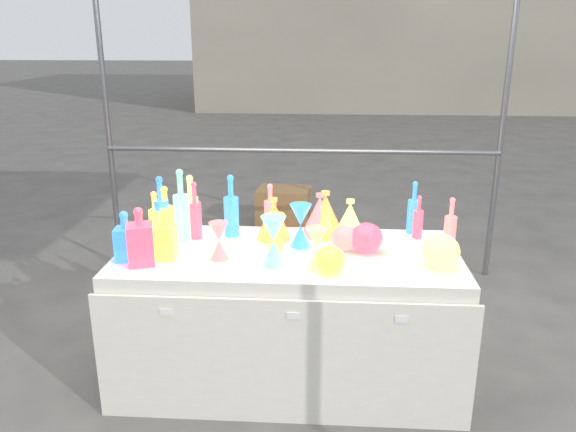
# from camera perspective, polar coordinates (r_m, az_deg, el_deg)

# --- Properties ---
(ground) EXTENTS (80.00, 80.00, 0.00)m
(ground) POSITION_cam_1_polar(r_m,az_deg,el_deg) (3.32, -0.00, -15.77)
(ground) COLOR slate
(ground) RESTS_ON ground
(display_table) EXTENTS (1.84, 0.83, 0.75)m
(display_table) POSITION_cam_1_polar(r_m,az_deg,el_deg) (3.12, -0.01, -10.15)
(display_table) COLOR white
(display_table) RESTS_ON ground
(cardboard_box_closed) EXTENTS (0.55, 0.43, 0.38)m
(cardboard_box_closed) POSITION_cam_1_polar(r_m,az_deg,el_deg) (5.68, -0.45, 0.98)
(cardboard_box_closed) COLOR olive
(cardboard_box_closed) RESTS_ON ground
(cardboard_box_flat) EXTENTS (0.71, 0.60, 0.05)m
(cardboard_box_flat) POSITION_cam_1_polar(r_m,az_deg,el_deg) (5.49, 0.79, -1.40)
(cardboard_box_flat) COLOR olive
(cardboard_box_flat) RESTS_ON ground
(bottle_0) EXTENTS (0.10, 0.10, 0.31)m
(bottle_0) POSITION_cam_1_polar(r_m,az_deg,el_deg) (3.17, -12.31, 0.27)
(bottle_0) COLOR red
(bottle_0) RESTS_ON display_table
(bottle_1) EXTENTS (0.10, 0.10, 0.36)m
(bottle_1) POSITION_cam_1_polar(r_m,az_deg,el_deg) (3.18, -12.77, 0.78)
(bottle_1) COLOR #198C41
(bottle_1) RESTS_ON display_table
(bottle_2) EXTENTS (0.09, 0.09, 0.33)m
(bottle_2) POSITION_cam_1_polar(r_m,az_deg,el_deg) (3.17, -9.44, 0.59)
(bottle_2) COLOR #D44E16
(bottle_2) RESTS_ON display_table
(bottle_3) EXTENTS (0.08, 0.08, 0.28)m
(bottle_3) POSITION_cam_1_polar(r_m,az_deg,el_deg) (3.27, -1.82, 0.92)
(bottle_3) COLOR #271DAE
(bottle_3) RESTS_ON display_table
(bottle_4) EXTENTS (0.09, 0.09, 0.36)m
(bottle_4) POSITION_cam_1_polar(r_m,az_deg,el_deg) (3.21, -9.83, 1.04)
(bottle_4) COLOR #157187
(bottle_4) RESTS_ON display_table
(bottle_5) EXTENTS (0.09, 0.09, 0.41)m
(bottle_5) POSITION_cam_1_polar(r_m,az_deg,el_deg) (3.14, -10.79, 1.10)
(bottle_5) COLOR #A42056
(bottle_5) RESTS_ON display_table
(bottle_6) EXTENTS (0.08, 0.08, 0.28)m
(bottle_6) POSITION_cam_1_polar(r_m,az_deg,el_deg) (3.18, -13.33, -0.01)
(bottle_6) COLOR red
(bottle_6) RESTS_ON display_table
(bottle_7) EXTENTS (0.11, 0.11, 0.36)m
(bottle_7) POSITION_cam_1_polar(r_m,az_deg,el_deg) (3.18, -5.80, 1.07)
(bottle_7) COLOR #198C41
(bottle_7) RESTS_ON display_table
(decanter_0) EXTENTS (0.11, 0.11, 0.26)m
(decanter_0) POSITION_cam_1_polar(r_m,az_deg,el_deg) (2.92, -12.44, -1.77)
(decanter_0) COLOR red
(decanter_0) RESTS_ON display_table
(decanter_1) EXTENTS (0.16, 0.16, 0.30)m
(decanter_1) POSITION_cam_1_polar(r_m,az_deg,el_deg) (2.87, -14.80, -1.97)
(decanter_1) COLOR #D44E16
(decanter_1) RESTS_ON display_table
(decanter_2) EXTENTS (0.12, 0.12, 0.26)m
(decanter_2) POSITION_cam_1_polar(r_m,az_deg,el_deg) (2.94, -16.19, -1.93)
(decanter_2) COLOR #198C41
(decanter_2) RESTS_ON display_table
(hourglass_1) EXTENTS (0.12, 0.12, 0.20)m
(hourglass_1) POSITION_cam_1_polar(r_m,az_deg,el_deg) (2.87, -7.02, -2.52)
(hourglass_1) COLOR #271DAE
(hourglass_1) RESTS_ON display_table
(hourglass_2) EXTENTS (0.11, 0.11, 0.21)m
(hourglass_2) POSITION_cam_1_polar(r_m,az_deg,el_deg) (2.74, 2.92, -3.30)
(hourglass_2) COLOR #157187
(hourglass_2) RESTS_ON display_table
(hourglass_3) EXTENTS (0.16, 0.16, 0.25)m
(hourglass_3) POSITION_cam_1_polar(r_m,az_deg,el_deg) (2.77, -1.48, -2.52)
(hourglass_3) COLOR #A42056
(hourglass_3) RESTS_ON display_table
(hourglass_4) EXTENTS (0.12, 0.12, 0.19)m
(hourglass_4) POSITION_cam_1_polar(r_m,az_deg,el_deg) (3.00, -1.24, -1.55)
(hourglass_4) COLOR red
(hourglass_4) RESTS_ON display_table
(hourglass_5) EXTENTS (0.13, 0.13, 0.24)m
(hourglass_5) POSITION_cam_1_polar(r_m,az_deg,el_deg) (3.02, 1.28, -0.96)
(hourglass_5) COLOR #198C41
(hourglass_5) RESTS_ON display_table
(globe_0) EXTENTS (0.17, 0.17, 0.12)m
(globe_0) POSITION_cam_1_polar(r_m,az_deg,el_deg) (2.71, 4.29, -4.57)
(globe_0) COLOR red
(globe_0) RESTS_ON display_table
(globe_1) EXTENTS (0.21, 0.21, 0.15)m
(globe_1) POSITION_cam_1_polar(r_m,az_deg,el_deg) (2.86, 15.22, -3.63)
(globe_1) COLOR #157187
(globe_1) RESTS_ON display_table
(globe_2) EXTENTS (0.19, 0.19, 0.14)m
(globe_2) POSITION_cam_1_polar(r_m,az_deg,el_deg) (2.98, 7.95, -2.37)
(globe_2) COLOR #D44E16
(globe_2) RESTS_ON display_table
(globe_3) EXTENTS (0.19, 0.19, 0.12)m
(globe_3) POSITION_cam_1_polar(r_m,az_deg,el_deg) (2.99, 5.84, -2.36)
(globe_3) COLOR #271DAE
(globe_3) RESTS_ON display_table
(lampshade_0) EXTENTS (0.25, 0.25, 0.23)m
(lampshade_0) POSITION_cam_1_polar(r_m,az_deg,el_deg) (3.14, -1.48, -0.21)
(lampshade_0) COLOR yellow
(lampshade_0) RESTS_ON display_table
(lampshade_1) EXTENTS (0.24, 0.24, 0.26)m
(lampshade_1) POSITION_cam_1_polar(r_m,az_deg,el_deg) (3.19, 3.80, 0.28)
(lampshade_1) COLOR yellow
(lampshade_1) RESTS_ON display_table
(lampshade_2) EXTENTS (0.22, 0.22, 0.25)m
(lampshade_2) POSITION_cam_1_polar(r_m,az_deg,el_deg) (3.19, 3.23, 0.17)
(lampshade_2) COLOR #271DAE
(lampshade_2) RESTS_ON display_table
(lampshade_3) EXTENTS (0.26, 0.26, 0.24)m
(lampshade_3) POSITION_cam_1_polar(r_m,az_deg,el_deg) (3.12, 6.29, -0.42)
(lampshade_3) COLOR #157187
(lampshade_3) RESTS_ON display_table
(bottle_8) EXTENTS (0.09, 0.09, 0.31)m
(bottle_8) POSITION_cam_1_polar(r_m,az_deg,el_deg) (3.29, 12.64, 0.87)
(bottle_8) COLOR #198C41
(bottle_8) RESTS_ON display_table
(bottle_9) EXTENTS (0.06, 0.06, 0.25)m
(bottle_9) POSITION_cam_1_polar(r_m,az_deg,el_deg) (3.23, 13.10, -0.06)
(bottle_9) COLOR #D44E16
(bottle_9) RESTS_ON display_table
(bottle_10) EXTENTS (0.07, 0.07, 0.29)m
(bottle_10) POSITION_cam_1_polar(r_m,az_deg,el_deg) (3.09, 16.18, -0.75)
(bottle_10) COLOR #271DAE
(bottle_10) RESTS_ON display_table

